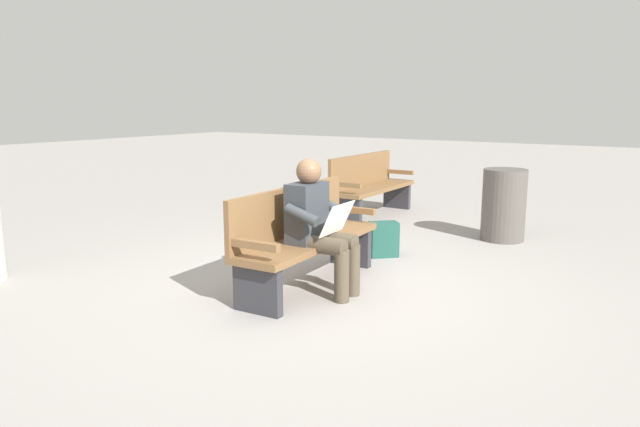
{
  "coord_description": "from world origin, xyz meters",
  "views": [
    {
      "loc": [
        4.18,
        2.86,
        1.65
      ],
      "look_at": [
        0.06,
        0.15,
        0.7
      ],
      "focal_mm": 32.48,
      "sensor_mm": 36.0,
      "label": 1
    }
  ],
  "objects_px": {
    "backpack": "(383,239)",
    "bench_far": "(370,185)",
    "person_seated": "(318,223)",
    "bench_near": "(303,236)",
    "trash_bin": "(504,205)"
  },
  "relations": [
    {
      "from": "person_seated",
      "to": "backpack",
      "type": "height_order",
      "value": "person_seated"
    },
    {
      "from": "backpack",
      "to": "bench_far",
      "type": "bearing_deg",
      "value": -147.63
    },
    {
      "from": "person_seated",
      "to": "backpack",
      "type": "distance_m",
      "value": 1.49
    },
    {
      "from": "person_seated",
      "to": "bench_near",
      "type": "bearing_deg",
      "value": -119.17
    },
    {
      "from": "bench_near",
      "to": "bench_far",
      "type": "relative_size",
      "value": 1.01
    },
    {
      "from": "bench_near",
      "to": "person_seated",
      "type": "bearing_deg",
      "value": 60.83
    },
    {
      "from": "backpack",
      "to": "trash_bin",
      "type": "xyz_separation_m",
      "value": [
        -1.48,
        0.86,
        0.25
      ]
    },
    {
      "from": "backpack",
      "to": "bench_far",
      "type": "relative_size",
      "value": 0.21
    },
    {
      "from": "bench_near",
      "to": "trash_bin",
      "type": "height_order",
      "value": "bench_near"
    },
    {
      "from": "bench_near",
      "to": "trash_bin",
      "type": "bearing_deg",
      "value": 157.07
    },
    {
      "from": "person_seated",
      "to": "bench_far",
      "type": "height_order",
      "value": "person_seated"
    },
    {
      "from": "backpack",
      "to": "bench_far",
      "type": "xyz_separation_m",
      "value": [
        -1.92,
        -1.22,
        0.27
      ]
    },
    {
      "from": "bench_near",
      "to": "bench_far",
      "type": "xyz_separation_m",
      "value": [
        -3.22,
        -1.07,
        0.0
      ]
    },
    {
      "from": "trash_bin",
      "to": "bench_far",
      "type": "bearing_deg",
      "value": -101.98
    },
    {
      "from": "bench_near",
      "to": "bench_far",
      "type": "bearing_deg",
      "value": -164.7
    }
  ]
}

